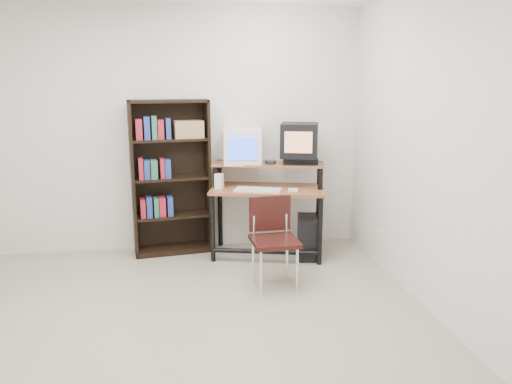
{
  "coord_description": "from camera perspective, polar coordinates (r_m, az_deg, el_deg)",
  "views": [
    {
      "loc": [
        0.05,
        -3.43,
        1.86
      ],
      "look_at": [
        0.73,
        1.1,
        0.81
      ],
      "focal_mm": 35.0,
      "sensor_mm": 36.0,
      "label": 1
    }
  ],
  "objects": [
    {
      "name": "desk_speaker",
      "position": [
        5.2,
        -4.23,
        1.17
      ],
      "size": [
        0.1,
        0.1,
        0.17
      ],
      "primitive_type": "cube",
      "rotation": [
        0.0,
        0.0,
        -0.45
      ],
      "color": "silver",
      "rests_on": "computer_desk"
    },
    {
      "name": "wall_outlet",
      "position": [
        5.21,
        13.78,
        -4.89
      ],
      "size": [
        0.02,
        0.08,
        0.12
      ],
      "primitive_type": "cube",
      "color": "beige",
      "rests_on": "right_wall"
    },
    {
      "name": "school_chair",
      "position": [
        4.52,
        1.94,
        -4.64
      ],
      "size": [
        0.43,
        0.43,
        0.81
      ],
      "rotation": [
        0.0,
        0.0,
        0.07
      ],
      "color": "black",
      "rests_on": "floor"
    },
    {
      "name": "computer_desk",
      "position": [
        5.26,
        1.34,
        -0.01
      ],
      "size": [
        1.28,
        0.84,
        0.98
      ],
      "rotation": [
        0.0,
        0.0,
        -0.23
      ],
      "color": "brown",
      "rests_on": "floor"
    },
    {
      "name": "vcr",
      "position": [
        5.3,
        5.08,
        3.62
      ],
      "size": [
        0.4,
        0.33,
        0.08
      ],
      "primitive_type": "cube",
      "rotation": [
        0.0,
        0.0,
        -0.2
      ],
      "color": "black",
      "rests_on": "computer_desk"
    },
    {
      "name": "mouse",
      "position": [
        5.1,
        4.26,
        0.21
      ],
      "size": [
        0.11,
        0.08,
        0.03
      ],
      "primitive_type": "cube",
      "rotation": [
        0.0,
        0.0,
        -0.23
      ],
      "color": "white",
      "rests_on": "mousepad"
    },
    {
      "name": "pc_tower",
      "position": [
        5.36,
        5.94,
        -5.11
      ],
      "size": [
        0.28,
        0.48,
        0.42
      ],
      "primitive_type": "cube",
      "rotation": [
        0.0,
        0.0,
        -0.18
      ],
      "color": "black",
      "rests_on": "floor"
    },
    {
      "name": "mousepad",
      "position": [
        5.11,
        4.45,
        0.0
      ],
      "size": [
        0.26,
        0.23,
        0.01
      ],
      "primitive_type": "cube",
      "rotation": [
        0.0,
        0.0,
        -0.26
      ],
      "color": "black",
      "rests_on": "computer_desk"
    },
    {
      "name": "crt_monitor",
      "position": [
        5.31,
        -1.53,
        5.27
      ],
      "size": [
        0.43,
        0.44,
        0.37
      ],
      "rotation": [
        0.0,
        0.0,
        -0.12
      ],
      "color": "silver",
      "rests_on": "computer_desk"
    },
    {
      "name": "right_wall",
      "position": [
        3.99,
        20.92,
        4.0
      ],
      "size": [
        0.01,
        4.0,
        2.6
      ],
      "primitive_type": "cube",
      "color": "silver",
      "rests_on": "floor"
    },
    {
      "name": "front_wall",
      "position": [
        1.54,
        -9.9,
        -8.54
      ],
      "size": [
        4.0,
        0.01,
        2.6
      ],
      "primitive_type": "cube",
      "color": "silver",
      "rests_on": "floor"
    },
    {
      "name": "floor",
      "position": [
        3.9,
        -8.55,
        -15.77
      ],
      "size": [
        4.0,
        4.0,
        0.01
      ],
      "primitive_type": "cube",
      "color": "#A7A08A",
      "rests_on": "ground"
    },
    {
      "name": "cd_spindle",
      "position": [
        5.22,
        1.66,
        3.37
      ],
      "size": [
        0.13,
        0.13,
        0.05
      ],
      "primitive_type": "cylinder",
      "rotation": [
        0.0,
        0.0,
        -0.06
      ],
      "color": "#26262B",
      "rests_on": "computer_desk"
    },
    {
      "name": "bookshelf",
      "position": [
        5.38,
        -9.74,
        1.89
      ],
      "size": [
        0.85,
        0.38,
        1.64
      ],
      "rotation": [
        0.0,
        0.0,
        0.14
      ],
      "color": "black",
      "rests_on": "floor"
    },
    {
      "name": "crt_tv",
      "position": [
        5.24,
        4.99,
        5.92
      ],
      "size": [
        0.46,
        0.46,
        0.35
      ],
      "rotation": [
        0.0,
        0.0,
        -0.29
      ],
      "color": "black",
      "rests_on": "vcr"
    },
    {
      "name": "keyboard",
      "position": [
        5.09,
        0.24,
        0.17
      ],
      "size": [
        0.51,
        0.36,
        0.03
      ],
      "primitive_type": "cube",
      "rotation": [
        0.0,
        0.0,
        -0.36
      ],
      "color": "silver",
      "rests_on": "computer_desk"
    },
    {
      "name": "back_wall",
      "position": [
        5.46,
        -9.08,
        6.85
      ],
      "size": [
        4.0,
        0.01,
        2.6
      ],
      "primitive_type": "cube",
      "color": "silver",
      "rests_on": "floor"
    }
  ]
}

